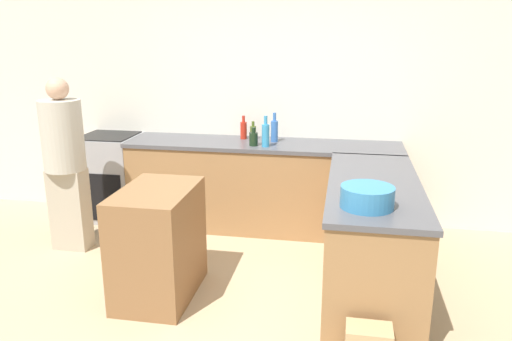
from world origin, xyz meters
TOP-DOWN VIEW (x-y plane):
  - ground_plane at (0.00, 0.00)m, footprint 14.00×14.00m
  - wall_back at (0.00, 2.16)m, footprint 8.00×0.06m
  - counter_back at (0.00, 1.82)m, footprint 2.81×0.66m
  - counter_peninsula at (1.06, 0.61)m, footprint 0.69×1.83m
  - range_oven at (-1.71, 1.83)m, footprint 0.60×0.60m
  - island_table at (-0.56, 0.28)m, footprint 0.54×0.82m
  - mixing_bowl at (0.98, 0.03)m, footprint 0.35×0.35m
  - wine_bottle_dark at (-0.07, 1.67)m, footprint 0.09×0.09m
  - water_bottle_blue at (0.11, 1.89)m, footprint 0.07×0.07m
  - hot_sauce_bottle at (-0.23, 1.97)m, footprint 0.07×0.07m
  - dish_soap_bottle at (0.06, 1.64)m, footprint 0.07×0.07m
  - olive_oil_bottle at (-0.13, 1.98)m, footprint 0.06×0.06m
  - person_by_range at (-1.72, 0.98)m, footprint 0.38×0.38m

SIDE VIEW (x-z plane):
  - ground_plane at x=0.00m, z-range 0.00..0.00m
  - island_table at x=-0.56m, z-range 0.00..0.88m
  - counter_back at x=0.00m, z-range 0.00..0.93m
  - counter_peninsula at x=1.06m, z-range 0.00..0.93m
  - range_oven at x=-1.71m, z-range 0.00..0.94m
  - person_by_range at x=-1.72m, z-range 0.06..1.69m
  - mixing_bowl at x=0.98m, z-range 0.93..1.07m
  - wine_bottle_dark at x=-0.07m, z-range 0.91..1.09m
  - olive_oil_bottle at x=-0.13m, z-range 0.91..1.10m
  - hot_sauce_bottle at x=-0.23m, z-range 0.90..1.15m
  - water_bottle_blue at x=0.11m, z-range 0.90..1.20m
  - dish_soap_bottle at x=0.06m, z-range 0.89..1.20m
  - wall_back at x=0.00m, z-range 0.00..2.70m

